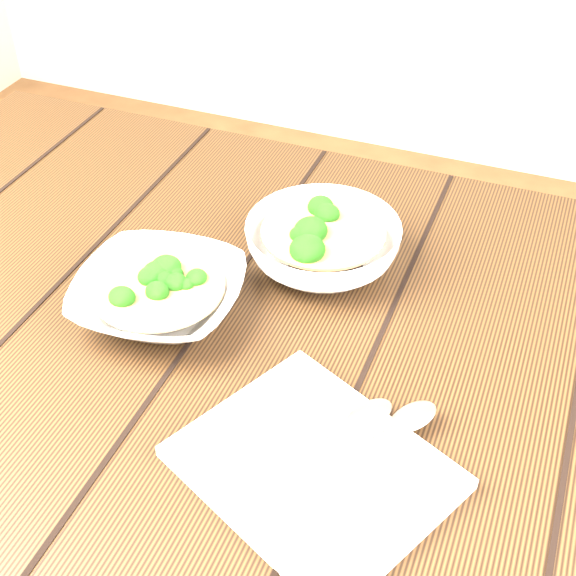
{
  "coord_description": "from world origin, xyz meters",
  "views": [
    {
      "loc": [
        0.33,
        -0.65,
        1.38
      ],
      "look_at": [
        0.07,
        0.01,
        0.8
      ],
      "focal_mm": 50.0,
      "sensor_mm": 36.0,
      "label": 1
    }
  ],
  "objects": [
    {
      "name": "soup_bowl_back",
      "position": [
        0.07,
        0.12,
        0.78
      ],
      "size": [
        0.24,
        0.24,
        0.07
      ],
      "color": "silver",
      "rests_on": "table"
    },
    {
      "name": "table",
      "position": [
        0.0,
        0.0,
        0.63
      ],
      "size": [
        1.2,
        0.8,
        0.75
      ],
      "color": "#331F0E",
      "rests_on": "ground"
    },
    {
      "name": "trivet",
      "position": [
        0.08,
        0.11,
        0.76
      ],
      "size": [
        0.12,
        0.12,
        0.02
      ],
      "primitive_type": "torus",
      "rotation": [
        0.0,
        0.0,
        -0.3
      ],
      "color": "black",
      "rests_on": "table"
    },
    {
      "name": "spoon_left",
      "position": [
        0.19,
        -0.15,
        0.77
      ],
      "size": [
        0.12,
        0.18,
        0.01
      ],
      "color": "#9C968A",
      "rests_on": "napkin"
    },
    {
      "name": "napkin",
      "position": [
        0.17,
        -0.19,
        0.76
      ],
      "size": [
        0.3,
        0.28,
        0.01
      ],
      "primitive_type": "cube",
      "rotation": [
        0.0,
        0.0,
        -0.44
      ],
      "color": "beige",
      "rests_on": "table"
    },
    {
      "name": "spoon_right",
      "position": [
        0.23,
        -0.13,
        0.77
      ],
      "size": [
        0.12,
        0.18,
        0.01
      ],
      "color": "#9C968A",
      "rests_on": "napkin"
    },
    {
      "name": "soup_bowl_front",
      "position": [
        -0.08,
        -0.03,
        0.78
      ],
      "size": [
        0.22,
        0.22,
        0.06
      ],
      "color": "silver",
      "rests_on": "table"
    }
  ]
}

